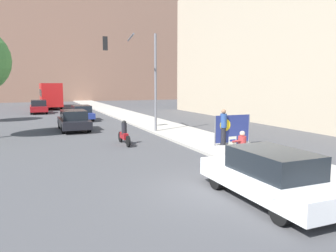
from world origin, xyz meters
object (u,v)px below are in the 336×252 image
seated_protester (243,144)px  jogger_on_sidewalk (223,127)px  protest_banner (232,129)px  traffic_light_pole (138,66)px  car_on_road_nearest (74,120)px  car_on_road_distant (39,107)px  motorcycle_on_road (124,134)px  city_bus_on_road (50,94)px  car_on_road_midblock (82,113)px  parked_car_curbside (270,175)px

seated_protester → jogger_on_sidewalk: size_ratio=0.64×
jogger_on_sidewalk → protest_banner: jogger_on_sidewalk is taller
traffic_light_pole → car_on_road_nearest: traffic_light_pole is taller
car_on_road_distant → motorcycle_on_road: bearing=-80.2°
protest_banner → motorcycle_on_road: (-5.07, 2.74, -0.39)m
city_bus_on_road → jogger_on_sidewalk: bearing=-78.7°
car_on_road_midblock → motorcycle_on_road: (0.41, -13.22, -0.13)m
protest_banner → car_on_road_distant: protest_banner is taller
seated_protester → car_on_road_distant: bearing=102.3°
jogger_on_sidewalk → city_bus_on_road: (-6.66, 33.33, 0.85)m
protest_banner → parked_car_curbside: bearing=-116.4°
motorcycle_on_road → parked_car_curbside: bearing=-81.6°
parked_car_curbside → motorcycle_on_road: bearing=98.4°
parked_car_curbside → city_bus_on_road: bearing=95.1°
parked_car_curbside → car_on_road_midblock: 23.28m
seated_protester → parked_car_curbside: (-2.03, -4.11, -0.03)m
city_bus_on_road → parked_car_curbside: bearing=-84.9°
car_on_road_midblock → city_bus_on_road: bearing=95.7°
jogger_on_sidewalk → car_on_road_nearest: 11.44m
parked_car_curbside → car_on_road_distant: 32.66m
car_on_road_distant → city_bus_on_road: 8.60m
motorcycle_on_road → car_on_road_nearest: bearing=105.3°
protest_banner → car_on_road_midblock: (-5.47, 15.96, -0.26)m
protest_banner → traffic_light_pole: size_ratio=0.34×
seated_protester → protest_banner: protest_banner is taller
traffic_light_pole → car_on_road_nearest: bearing=140.0°
protest_banner → car_on_road_midblock: bearing=108.9°
parked_car_curbside → car_on_road_midblock: parked_car_curbside is taller
traffic_light_pole → motorcycle_on_road: bearing=-118.8°
traffic_light_pole → car_on_road_nearest: 6.20m
protest_banner → parked_car_curbside: (-3.59, -7.24, -0.21)m
city_bus_on_road → car_on_road_distant: bearing=-101.4°
traffic_light_pole → car_on_road_midblock: (-2.36, 9.67, -3.75)m
traffic_light_pole → motorcycle_on_road: 5.61m
car_on_road_nearest → city_bus_on_road: size_ratio=0.43×
car_on_road_distant → city_bus_on_road: city_bus_on_road is taller
parked_car_curbside → car_on_road_distant: bearing=99.4°
jogger_on_sidewalk → car_on_road_distant: bearing=-54.4°
car_on_road_nearest → motorcycle_on_road: 7.00m
protest_banner → motorcycle_on_road: size_ratio=0.97×
protest_banner → traffic_light_pole: bearing=116.3°
seated_protester → motorcycle_on_road: bearing=118.6°
seated_protester → parked_car_curbside: 4.59m
protest_banner → motorcycle_on_road: protest_banner is taller
jogger_on_sidewalk → traffic_light_pole: size_ratio=0.29×
car_on_road_nearest → city_bus_on_road: bearing=90.7°
car_on_road_distant → motorcycle_on_road: 22.57m
car_on_road_nearest → parked_car_curbside: bearing=-78.7°
jogger_on_sidewalk → motorcycle_on_road: 5.31m
traffic_light_pole → motorcycle_on_road: size_ratio=2.89×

